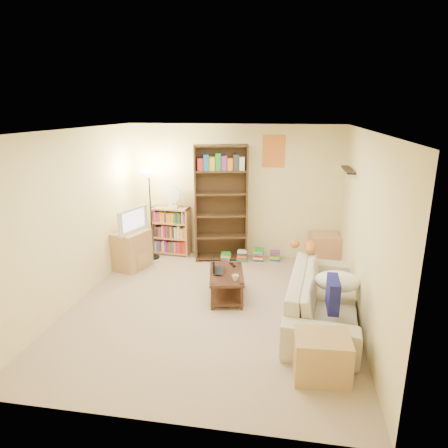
{
  "coord_description": "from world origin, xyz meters",
  "views": [
    {
      "loc": [
        1.03,
        -5.12,
        2.77
      ],
      "look_at": [
        0.06,
        0.72,
        1.05
      ],
      "focal_mm": 32.0,
      "sensor_mm": 36.0,
      "label": 1
    }
  ],
  "objects_px": {
    "television": "(130,220)",
    "desk_fan": "(172,196)",
    "short_bookshelf": "(171,231)",
    "floor_lamp": "(150,189)",
    "laptop": "(223,271)",
    "sofa": "(323,298)",
    "coffee_table": "(226,282)",
    "mug": "(235,278)",
    "tall_bookshelf": "(221,201)",
    "tabby_cat": "(308,246)",
    "side_table": "(325,249)",
    "end_cabinet": "(322,356)",
    "tv_stand": "(132,250)"
  },
  "relations": [
    {
      "from": "tabby_cat",
      "to": "laptop",
      "type": "relative_size",
      "value": 1.37
    },
    {
      "from": "mug",
      "to": "desk_fan",
      "type": "distance_m",
      "value": 2.53
    },
    {
      "from": "short_bookshelf",
      "to": "floor_lamp",
      "type": "bearing_deg",
      "value": -130.67
    },
    {
      "from": "desk_fan",
      "to": "side_table",
      "type": "height_order",
      "value": "desk_fan"
    },
    {
      "from": "laptop",
      "to": "sofa",
      "type": "bearing_deg",
      "value": -113.12
    },
    {
      "from": "tabby_cat",
      "to": "coffee_table",
      "type": "distance_m",
      "value": 1.36
    },
    {
      "from": "short_bookshelf",
      "to": "end_cabinet",
      "type": "xyz_separation_m",
      "value": [
        2.65,
        -3.38,
        -0.23
      ]
    },
    {
      "from": "sofa",
      "to": "tabby_cat",
      "type": "bearing_deg",
      "value": 18.61
    },
    {
      "from": "sofa",
      "to": "floor_lamp",
      "type": "relative_size",
      "value": 1.38
    },
    {
      "from": "mug",
      "to": "side_table",
      "type": "xyz_separation_m",
      "value": [
        1.39,
        1.88,
        -0.16
      ]
    },
    {
      "from": "laptop",
      "to": "desk_fan",
      "type": "bearing_deg",
      "value": 32.92
    },
    {
      "from": "sofa",
      "to": "television",
      "type": "height_order",
      "value": "television"
    },
    {
      "from": "television",
      "to": "floor_lamp",
      "type": "height_order",
      "value": "floor_lamp"
    },
    {
      "from": "end_cabinet",
      "to": "desk_fan",
      "type": "bearing_deg",
      "value": 127.97
    },
    {
      "from": "sofa",
      "to": "mug",
      "type": "height_order",
      "value": "sofa"
    },
    {
      "from": "coffee_table",
      "to": "end_cabinet",
      "type": "relative_size",
      "value": 1.69
    },
    {
      "from": "tabby_cat",
      "to": "short_bookshelf",
      "type": "relative_size",
      "value": 0.55
    },
    {
      "from": "short_bookshelf",
      "to": "floor_lamp",
      "type": "relative_size",
      "value": 0.56
    },
    {
      "from": "coffee_table",
      "to": "tall_bookshelf",
      "type": "distance_m",
      "value": 1.85
    },
    {
      "from": "tv_stand",
      "to": "tall_bookshelf",
      "type": "distance_m",
      "value": 1.83
    },
    {
      "from": "coffee_table",
      "to": "mug",
      "type": "distance_m",
      "value": 0.36
    },
    {
      "from": "short_bookshelf",
      "to": "floor_lamp",
      "type": "distance_m",
      "value": 0.97
    },
    {
      "from": "tabby_cat",
      "to": "mug",
      "type": "bearing_deg",
      "value": -145.79
    },
    {
      "from": "laptop",
      "to": "television",
      "type": "bearing_deg",
      "value": 59.78
    },
    {
      "from": "tabby_cat",
      "to": "coffee_table",
      "type": "xyz_separation_m",
      "value": [
        -1.19,
        -0.44,
        -0.49
      ]
    },
    {
      "from": "end_cabinet",
      "to": "tv_stand",
      "type": "bearing_deg",
      "value": 140.77
    },
    {
      "from": "tabby_cat",
      "to": "tall_bookshelf",
      "type": "xyz_separation_m",
      "value": [
        -1.55,
        1.15,
        0.4
      ]
    },
    {
      "from": "tabby_cat",
      "to": "television",
      "type": "xyz_separation_m",
      "value": [
        -3.05,
        0.46,
        0.15
      ]
    },
    {
      "from": "side_table",
      "to": "desk_fan",
      "type": "bearing_deg",
      "value": 179.31
    },
    {
      "from": "coffee_table",
      "to": "floor_lamp",
      "type": "xyz_separation_m",
      "value": [
        -1.66,
        1.41,
        1.09
      ]
    },
    {
      "from": "sofa",
      "to": "short_bookshelf",
      "type": "height_order",
      "value": "short_bookshelf"
    },
    {
      "from": "tabby_cat",
      "to": "desk_fan",
      "type": "xyz_separation_m",
      "value": [
        -2.5,
        1.22,
        0.43
      ]
    },
    {
      "from": "television",
      "to": "end_cabinet",
      "type": "distance_m",
      "value": 4.12
    },
    {
      "from": "short_bookshelf",
      "to": "tv_stand",
      "type": "bearing_deg",
      "value": -117.6
    },
    {
      "from": "coffee_table",
      "to": "laptop",
      "type": "bearing_deg",
      "value": 137.61
    },
    {
      "from": "television",
      "to": "side_table",
      "type": "relative_size",
      "value": 1.3
    },
    {
      "from": "end_cabinet",
      "to": "coffee_table",
      "type": "bearing_deg",
      "value": 127.69
    },
    {
      "from": "television",
      "to": "desk_fan",
      "type": "xyz_separation_m",
      "value": [
        0.55,
        0.76,
        0.28
      ]
    },
    {
      "from": "coffee_table",
      "to": "short_bookshelf",
      "type": "relative_size",
      "value": 1.04
    },
    {
      "from": "desk_fan",
      "to": "floor_lamp",
      "type": "relative_size",
      "value": 0.27
    },
    {
      "from": "sofa",
      "to": "side_table",
      "type": "bearing_deg",
      "value": 1.25
    },
    {
      "from": "coffee_table",
      "to": "tall_bookshelf",
      "type": "xyz_separation_m",
      "value": [
        -0.36,
        1.59,
        0.88
      ]
    },
    {
      "from": "tall_bookshelf",
      "to": "floor_lamp",
      "type": "bearing_deg",
      "value": 175.31
    },
    {
      "from": "laptop",
      "to": "tall_bookshelf",
      "type": "bearing_deg",
      "value": 6.13
    },
    {
      "from": "mug",
      "to": "side_table",
      "type": "relative_size",
      "value": 0.18
    },
    {
      "from": "laptop",
      "to": "tv_stand",
      "type": "relative_size",
      "value": 0.56
    },
    {
      "from": "tv_stand",
      "to": "television",
      "type": "height_order",
      "value": "television"
    },
    {
      "from": "laptop",
      "to": "coffee_table",
      "type": "bearing_deg",
      "value": -126.65
    },
    {
      "from": "desk_fan",
      "to": "short_bookshelf",
      "type": "bearing_deg",
      "value": 138.97
    },
    {
      "from": "short_bookshelf",
      "to": "side_table",
      "type": "xyz_separation_m",
      "value": [
        2.92,
        -0.08,
        -0.18
      ]
    }
  ]
}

